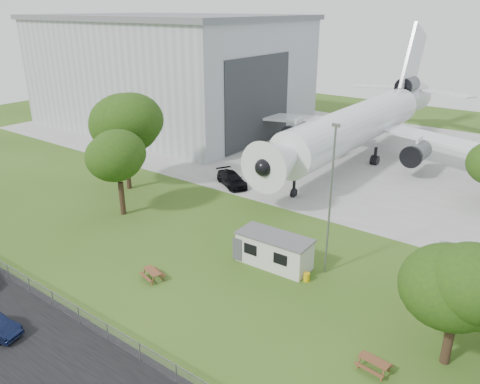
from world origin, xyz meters
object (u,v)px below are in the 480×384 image
Objects in this scene: airliner at (361,122)px; picnic_west at (153,279)px; picnic_east at (373,370)px; hangar at (170,70)px; site_cabin at (274,250)px.

picnic_west is (-0.10, -38.62, -5.27)m from airliner.
airliner is at bearing 120.65° from picnic_east.
airliner reaches higher than picnic_east.
picnic_east is at bearing -35.33° from hangar.
hangar is 53.15m from site_cabin.
picnic_east is (11.22, -6.68, -1.31)m from site_cabin.
picnic_west is at bearing -171.42° from picnic_east.
hangar is at bearing 179.78° from airliner.
airliner is 7.03× the size of site_cabin.
hangar is at bearing 150.45° from picnic_east.
hangar is 23.89× the size of picnic_west.
airliner is at bearing 105.46° from picnic_west.
hangar is 66.21m from picnic_east.
hangar is 23.89× the size of picnic_east.
airliner is at bearing -0.22° from hangar.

